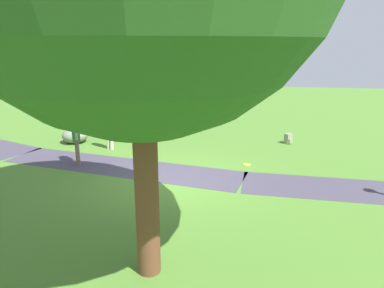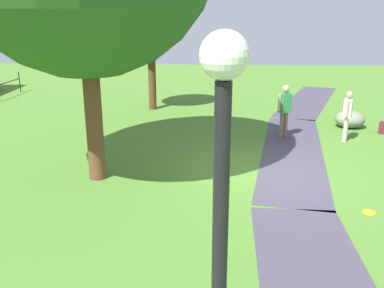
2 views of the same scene
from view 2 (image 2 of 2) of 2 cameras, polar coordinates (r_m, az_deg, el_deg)
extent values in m
plane|color=#4A782A|center=(10.73, 10.03, -4.01)|extent=(48.00, 48.00, 0.00)
cube|color=#413C4B|center=(12.69, 13.61, -0.84)|extent=(8.17, 3.01, 0.01)
cube|color=#413C4B|center=(20.41, 15.69, 5.80)|extent=(8.10, 4.39, 0.01)
cylinder|color=brown|center=(10.07, -13.38, 4.35)|extent=(0.40, 0.40, 3.35)
cylinder|color=#54341D|center=(17.66, -5.50, 9.03)|extent=(0.32, 0.32, 2.66)
sphere|color=#436535|center=(17.48, -5.71, 16.18)|extent=(2.48, 2.48, 2.48)
sphere|color=white|center=(2.31, 4.44, 12.04)|extent=(0.28, 0.28, 0.28)
ellipsoid|color=gray|center=(15.83, 20.82, 3.20)|extent=(1.06, 1.11, 0.60)
cylinder|color=beige|center=(13.94, 20.27, 1.84)|extent=(0.13, 0.13, 0.78)
cylinder|color=beige|center=(14.10, 20.34, 1.99)|extent=(0.13, 0.13, 0.78)
cube|color=silver|center=(13.87, 20.60, 4.63)|extent=(0.42, 0.36, 0.58)
cylinder|color=tan|center=(13.65, 20.51, 4.59)|extent=(0.08, 0.08, 0.52)
cylinder|color=tan|center=(14.08, 20.71, 4.93)|extent=(0.08, 0.08, 0.52)
sphere|color=tan|center=(13.79, 20.79, 6.36)|extent=(0.21, 0.21, 0.21)
cylinder|color=#7A5F57|center=(13.95, 12.69, 2.62)|extent=(0.13, 0.13, 0.83)
cylinder|color=#7A5F57|center=(13.85, 12.18, 2.55)|extent=(0.13, 0.13, 0.83)
cube|color=green|center=(13.74, 12.63, 5.53)|extent=(0.39, 0.43, 0.63)
cylinder|color=tan|center=(13.87, 13.35, 5.74)|extent=(0.08, 0.08, 0.56)
cylinder|color=tan|center=(13.59, 11.91, 5.61)|extent=(0.08, 0.08, 0.56)
sphere|color=tan|center=(13.65, 12.76, 7.40)|extent=(0.23, 0.23, 0.23)
cube|color=#571F24|center=(15.47, 24.65, 2.05)|extent=(0.34, 0.31, 0.40)
cylinder|color=yellow|center=(9.29, 23.12, -8.62)|extent=(0.25, 0.25, 0.02)
cylinder|color=black|center=(23.54, -22.56, 7.88)|extent=(0.05, 0.05, 1.05)
camera|label=1|loc=(11.28, -44.81, 12.73)|focal=33.91mm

